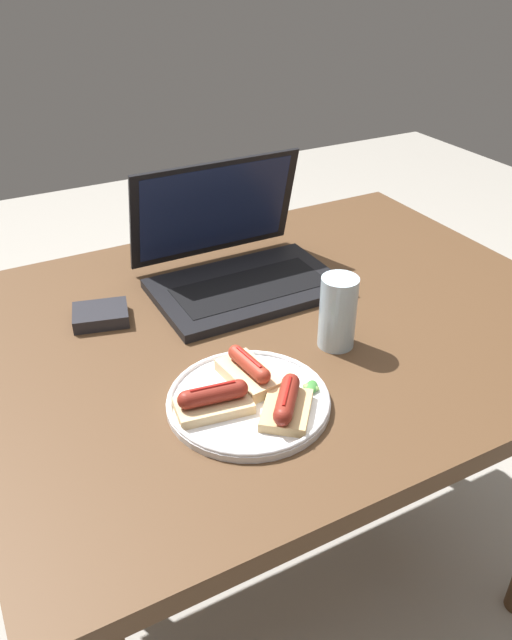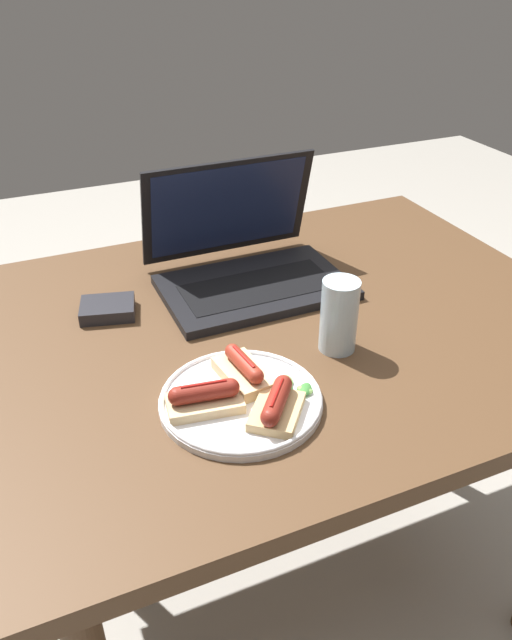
# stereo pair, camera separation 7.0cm
# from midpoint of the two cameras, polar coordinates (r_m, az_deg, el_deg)

# --- Properties ---
(ground_plane) EXTENTS (6.00, 6.00, 0.00)m
(ground_plane) POSITION_cam_midpoint_polar(r_m,az_deg,el_deg) (1.70, 0.53, -22.22)
(ground_plane) COLOR #9E998E
(desk) EXTENTS (1.13, 0.88, 0.77)m
(desk) POSITION_cam_midpoint_polar(r_m,az_deg,el_deg) (1.22, 0.68, -3.57)
(desk) COLOR #4C331E
(desk) RESTS_ON ground_plane
(laptop) EXTENTS (0.36, 0.29, 0.23)m
(laptop) POSITION_cam_midpoint_polar(r_m,az_deg,el_deg) (1.26, -3.31, 5.09)
(laptop) COLOR black
(laptop) RESTS_ON desk
(plate) EXTENTS (0.25, 0.25, 0.02)m
(plate) POSITION_cam_midpoint_polar(r_m,az_deg,el_deg) (0.95, -2.82, -7.39)
(plate) COLOR silver
(plate) RESTS_ON desk
(sausage_toast_left) EXTENTS (0.12, 0.08, 0.05)m
(sausage_toast_left) POSITION_cam_midpoint_polar(r_m,az_deg,el_deg) (0.93, -6.11, -7.32)
(sausage_toast_left) COLOR #D6B784
(sausage_toast_left) RESTS_ON plate
(sausage_toast_middle) EXTENTS (0.07, 0.12, 0.05)m
(sausage_toast_middle) POSITION_cam_midpoint_polar(r_m,az_deg,el_deg) (0.98, -2.71, -4.73)
(sausage_toast_middle) COLOR #D6B784
(sausage_toast_middle) RESTS_ON plate
(sausage_toast_right) EXTENTS (0.11, 0.12, 0.05)m
(sausage_toast_right) POSITION_cam_midpoint_polar(r_m,az_deg,el_deg) (0.91, 0.60, -7.76)
(sausage_toast_right) COLOR tan
(sausage_toast_right) RESTS_ON plate
(salad_pile) EXTENTS (0.06, 0.07, 0.01)m
(salad_pile) POSITION_cam_midpoint_polar(r_m,az_deg,el_deg) (0.97, 2.20, -6.29)
(salad_pile) COLOR #4C8E3D
(salad_pile) RESTS_ON plate
(drinking_glass) EXTENTS (0.06, 0.06, 0.13)m
(drinking_glass) POSITION_cam_midpoint_polar(r_m,az_deg,el_deg) (1.06, 5.61, 0.67)
(drinking_glass) COLOR silver
(drinking_glass) RESTS_ON desk
(external_drive) EXTENTS (0.12, 0.10, 0.02)m
(external_drive) POSITION_cam_midpoint_polar(r_m,az_deg,el_deg) (1.19, -15.67, 0.40)
(external_drive) COLOR #232328
(external_drive) RESTS_ON desk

